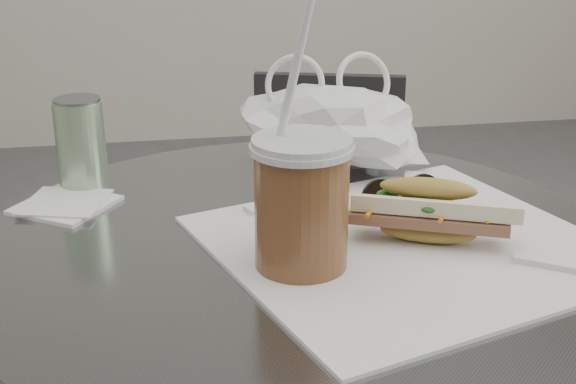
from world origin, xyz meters
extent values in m
cylinder|color=slate|center=(0.00, 0.20, 0.73)|extent=(0.76, 0.76, 0.02)
cylinder|color=#2F2F32|center=(0.16, 0.78, 0.24)|extent=(0.06, 0.06, 0.47)
cylinder|color=#2F2F32|center=(0.16, 0.78, 0.47)|extent=(0.40, 0.40, 0.02)
cube|color=#2F2F32|center=(0.21, 0.96, 0.62)|extent=(0.31, 0.11, 0.27)
cube|color=white|center=(0.12, 0.16, 0.74)|extent=(0.51, 0.50, 0.00)
ellipsoid|color=#AA8C40|center=(0.14, 0.16, 0.76)|extent=(0.23, 0.15, 0.02)
cube|color=brown|center=(0.14, 0.16, 0.77)|extent=(0.18, 0.12, 0.01)
ellipsoid|color=#AA8C40|center=(0.14, 0.17, 0.80)|extent=(0.23, 0.16, 0.04)
cylinder|color=brown|center=(-0.01, 0.13, 0.81)|extent=(0.10, 0.10, 0.13)
cylinder|color=silver|center=(-0.01, 0.13, 0.88)|extent=(0.11, 0.11, 0.01)
cylinder|color=white|center=(-0.02, 0.13, 0.93)|extent=(0.06, 0.06, 0.25)
cylinder|color=black|center=(0.11, 0.25, 0.76)|extent=(0.05, 0.02, 0.05)
cylinder|color=black|center=(0.17, 0.26, 0.76)|extent=(0.05, 0.02, 0.05)
cube|color=black|center=(0.14, 0.26, 0.76)|extent=(0.02, 0.01, 0.00)
cube|color=white|center=(-0.27, 0.35, 0.74)|extent=(0.15, 0.15, 0.01)
cube|color=white|center=(-0.27, 0.35, 0.75)|extent=(0.12, 0.12, 0.00)
cylinder|color=#6BA761|center=(-0.25, 0.41, 0.80)|extent=(0.07, 0.07, 0.12)
cylinder|color=slate|center=(-0.25, 0.41, 0.86)|extent=(0.06, 0.06, 0.00)
camera|label=1|loc=(-0.16, -0.64, 1.13)|focal=50.00mm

